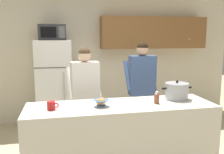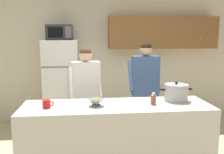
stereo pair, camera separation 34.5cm
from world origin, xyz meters
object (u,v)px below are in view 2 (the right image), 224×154
(refrigerator, at_px, (62,84))
(bread_bowl, at_px, (96,102))
(person_by_sink, at_px, (145,81))
(coffee_mug, at_px, (47,104))
(cooking_pot, at_px, (176,92))
(person_near_pot, at_px, (86,88))
(microwave, at_px, (60,32))
(bottle_near_edge, at_px, (153,99))

(refrigerator, relative_size, bread_bowl, 8.76)
(person_by_sink, height_order, coffee_mug, person_by_sink)
(cooking_pot, bearing_deg, person_near_pot, 152.32)
(person_near_pot, bearing_deg, person_by_sink, 13.04)
(person_near_pot, height_order, coffee_mug, person_near_pot)
(refrigerator, relative_size, cooking_pot, 4.01)
(microwave, distance_m, person_by_sink, 1.84)
(bottle_near_edge, bearing_deg, microwave, 124.48)
(microwave, height_order, cooking_pot, microwave)
(refrigerator, distance_m, bread_bowl, 1.97)
(person_near_pot, height_order, bottle_near_edge, person_near_pot)
(person_by_sink, distance_m, bottle_near_edge, 0.98)
(microwave, height_order, bottle_near_edge, microwave)
(refrigerator, xyz_separation_m, bottle_near_edge, (1.28, -1.88, 0.16))
(coffee_mug, xyz_separation_m, bread_bowl, (0.57, 0.01, 0.00))
(person_near_pot, relative_size, cooking_pot, 3.80)
(coffee_mug, bearing_deg, cooking_pot, 5.69)
(person_by_sink, height_order, bread_bowl, person_by_sink)
(person_near_pot, height_order, person_by_sink, person_by_sink)
(coffee_mug, bearing_deg, bottle_near_edge, 0.53)
(microwave, height_order, person_near_pot, microwave)
(person_near_pot, distance_m, cooking_pot, 1.30)
(person_near_pot, bearing_deg, bottle_near_edge, -42.84)
(cooking_pot, bearing_deg, coffee_mug, -174.31)
(coffee_mug, bearing_deg, refrigerator, 90.40)
(bottle_near_edge, bearing_deg, person_near_pot, 137.16)
(person_by_sink, relative_size, coffee_mug, 12.56)
(bread_bowl, height_order, bottle_near_edge, bottle_near_edge)
(bread_bowl, bearing_deg, refrigerator, 107.21)
(person_near_pot, distance_m, coffee_mug, 0.89)
(microwave, relative_size, coffee_mug, 3.66)
(cooking_pot, bearing_deg, person_by_sink, 104.00)
(microwave, relative_size, person_near_pot, 0.30)
(refrigerator, bearing_deg, person_near_pot, -67.54)
(person_near_pot, relative_size, person_by_sink, 0.96)
(microwave, height_order, person_by_sink, microwave)
(coffee_mug, height_order, bottle_near_edge, bottle_near_edge)
(bread_bowl, bearing_deg, cooking_pot, 8.22)
(bread_bowl, bearing_deg, person_near_pot, 98.77)
(refrigerator, distance_m, coffee_mug, 1.90)
(refrigerator, distance_m, microwave, 0.98)
(coffee_mug, distance_m, bottle_near_edge, 1.26)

